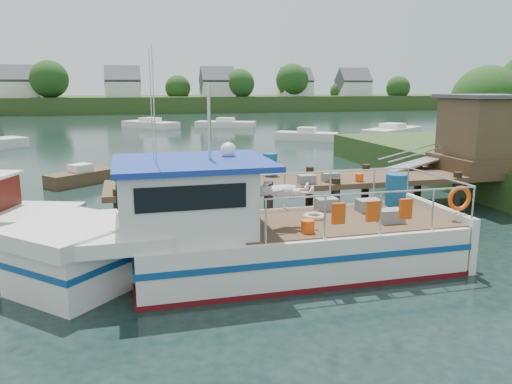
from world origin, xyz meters
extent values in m
plane|color=black|center=(0.00, 0.00, 0.00)|extent=(160.00, 160.00, 0.00)
cylinder|color=#332114|center=(14.00, 6.00, 1.52)|extent=(0.50, 0.50, 3.05)
sphere|color=#214618|center=(14.00, 6.00, 3.96)|extent=(3.90, 3.90, 3.90)
cube|color=#2D471D|center=(0.00, 84.00, 1.40)|extent=(140.00, 24.00, 3.00)
cylinder|color=#332114|center=(-17.00, 75.00, 2.40)|extent=(0.60, 0.60, 4.80)
sphere|color=#214618|center=(-17.00, 75.00, 5.95)|extent=(6.34, 6.34, 6.34)
cylinder|color=#332114|center=(-6.00, 77.00, 1.50)|extent=(0.60, 0.60, 3.00)
sphere|color=#214618|center=(-6.00, 77.00, 3.72)|extent=(3.96, 3.96, 3.96)
cylinder|color=#332114|center=(5.00, 79.00, 1.80)|extent=(0.60, 0.60, 3.60)
sphere|color=#214618|center=(5.00, 79.00, 4.46)|extent=(4.75, 4.75, 4.75)
cylinder|color=#332114|center=(16.00, 75.00, 2.10)|extent=(0.60, 0.60, 4.20)
sphere|color=#214618|center=(16.00, 75.00, 5.21)|extent=(5.54, 5.54, 5.54)
cylinder|color=#332114|center=(27.00, 77.00, 2.40)|extent=(0.60, 0.60, 4.80)
sphere|color=#214618|center=(27.00, 77.00, 5.95)|extent=(6.34, 6.34, 6.34)
cylinder|color=#332114|center=(38.00, 79.00, 1.50)|extent=(0.60, 0.60, 3.00)
sphere|color=#214618|center=(38.00, 79.00, 3.72)|extent=(3.96, 3.96, 3.96)
cylinder|color=#332114|center=(49.00, 75.00, 1.80)|extent=(0.60, 0.60, 3.60)
sphere|color=#214618|center=(49.00, 75.00, 4.46)|extent=(4.75, 4.75, 4.75)
cube|color=silver|center=(-22.00, 78.00, 4.00)|extent=(6.00, 5.00, 3.00)
cube|color=#47474C|center=(-22.00, 78.00, 5.90)|extent=(6.20, 5.09, 5.09)
cube|color=silver|center=(-5.00, 77.00, 4.00)|extent=(6.00, 5.00, 3.00)
cube|color=#47474C|center=(-5.00, 77.00, 5.90)|extent=(6.20, 5.09, 5.09)
cube|color=silver|center=(12.00, 76.00, 4.00)|extent=(6.00, 5.00, 3.00)
cube|color=#47474C|center=(12.00, 76.00, 5.90)|extent=(6.20, 5.09, 5.09)
cube|color=silver|center=(28.00, 78.00, 4.00)|extent=(6.00, 5.00, 3.00)
cube|color=#47474C|center=(28.00, 78.00, 5.90)|extent=(6.20, 5.09, 5.09)
cube|color=silver|center=(40.00, 77.00, 4.00)|extent=(6.00, 5.00, 3.00)
cube|color=#47474C|center=(40.00, 77.00, 5.90)|extent=(6.20, 5.09, 5.09)
cube|color=#4D3724|center=(2.00, 0.00, 1.30)|extent=(16.00, 3.00, 0.20)
cylinder|color=black|center=(-5.50, -1.30, 0.65)|extent=(0.32, 0.32, 1.90)
cylinder|color=black|center=(-5.50, 1.30, 0.65)|extent=(0.32, 0.32, 1.90)
cylinder|color=black|center=(-3.00, -1.30, 0.65)|extent=(0.32, 0.32, 1.90)
cylinder|color=black|center=(-3.00, 1.30, 0.65)|extent=(0.32, 0.32, 1.90)
cylinder|color=black|center=(-0.50, -1.30, 0.65)|extent=(0.32, 0.32, 1.90)
cylinder|color=black|center=(-0.50, 1.30, 0.65)|extent=(0.32, 0.32, 1.90)
cylinder|color=black|center=(2.00, -1.30, 0.65)|extent=(0.32, 0.32, 1.90)
cylinder|color=black|center=(2.00, 1.30, 0.65)|extent=(0.32, 0.32, 1.90)
cylinder|color=black|center=(4.50, -1.30, 0.65)|extent=(0.32, 0.32, 1.90)
cylinder|color=black|center=(4.50, 1.30, 0.65)|extent=(0.32, 0.32, 1.90)
cylinder|color=black|center=(7.00, -1.30, 0.65)|extent=(0.32, 0.32, 1.90)
cylinder|color=black|center=(7.00, 1.30, 0.65)|extent=(0.32, 0.32, 1.90)
cylinder|color=black|center=(9.50, -1.30, 0.65)|extent=(0.32, 0.32, 1.90)
cylinder|color=black|center=(9.50, 1.30, 0.65)|extent=(0.32, 0.32, 1.90)
cube|color=#4D3724|center=(9.00, 0.00, 1.70)|extent=(3.20, 3.00, 0.60)
cube|color=#4E3D2B|center=(9.00, 0.00, 3.10)|extent=(2.60, 2.60, 2.40)
cube|color=#47474C|center=(9.00, 0.00, 4.40)|extent=(3.00, 3.00, 0.15)
cube|color=#A5A8AD|center=(6.70, 0.90, 1.65)|extent=(3.34, 0.90, 0.79)
cylinder|color=silver|center=(6.70, 0.50, 2.15)|extent=(3.34, 0.05, 0.76)
cylinder|color=silver|center=(6.70, 1.30, 2.15)|extent=(3.34, 0.05, 0.76)
cube|color=slate|center=(1.00, -1.00, 1.56)|extent=(0.60, 0.40, 0.30)
cube|color=slate|center=(2.00, -0.80, 1.56)|extent=(0.60, 0.40, 0.30)
cylinder|color=#ED4A0D|center=(3.00, -1.10, 1.55)|extent=(0.30, 0.30, 0.28)
cylinder|color=navy|center=(0.20, 0.90, 1.84)|extent=(0.56, 0.56, 0.85)
cube|color=silver|center=(-0.99, -5.42, 0.63)|extent=(8.29, 3.32, 1.27)
cube|color=silver|center=(-6.52, -5.43, 0.63)|extent=(3.32, 3.32, 1.27)
cube|color=silver|center=(-6.52, -5.43, 1.44)|extent=(3.63, 3.63, 0.39)
cube|color=silver|center=(-5.41, -5.42, 1.40)|extent=(2.21, 3.15, 0.33)
cube|color=navy|center=(-0.99, -5.42, 0.80)|extent=(8.40, 3.37, 0.15)
cube|color=navy|center=(-6.52, -5.43, 0.80)|extent=(3.37, 3.37, 0.15)
cube|color=#560C11|center=(-0.99, -5.42, 0.06)|extent=(8.40, 3.34, 0.15)
cube|color=#4D3724|center=(0.33, -5.42, 1.28)|extent=(5.97, 2.99, 0.04)
cube|color=silver|center=(3.31, -5.42, 0.75)|extent=(0.22, 3.31, 1.49)
cube|color=silver|center=(-3.87, -5.42, 2.10)|extent=(3.09, 2.87, 1.66)
cube|color=black|center=(-3.86, -6.87, 2.43)|extent=(2.43, 0.05, 0.55)
cube|color=black|center=(-3.87, -3.98, 2.43)|extent=(2.43, 0.05, 0.55)
cube|color=black|center=(-5.42, -5.42, 2.43)|extent=(0.05, 1.99, 0.55)
cube|color=#19339C|center=(-3.64, -5.42, 2.98)|extent=(3.76, 3.21, 0.13)
cylinder|color=silver|center=(-3.20, -5.42, 3.92)|extent=(0.09, 0.09, 1.77)
cylinder|color=silver|center=(-4.53, -5.98, 4.36)|extent=(0.03, 0.03, 2.65)
cylinder|color=silver|center=(-4.53, -4.87, 4.36)|extent=(0.03, 0.03, 2.65)
sphere|color=silver|center=(-2.65, -4.98, 3.20)|extent=(0.40, 0.40, 0.40)
cylinder|color=silver|center=(0.50, -6.94, 2.32)|extent=(5.52, 0.05, 0.05)
cylinder|color=silver|center=(0.49, -3.90, 2.32)|extent=(5.52, 0.05, 0.05)
cylinder|color=silver|center=(3.29, -5.42, 2.32)|extent=(0.05, 3.04, 0.05)
cylinder|color=silver|center=(-2.21, -6.95, 1.79)|extent=(0.05, 0.05, 1.05)
cylinder|color=silver|center=(-2.21, -3.90, 1.79)|extent=(0.05, 0.05, 1.05)
cylinder|color=silver|center=(-0.77, -6.94, 1.79)|extent=(0.05, 0.05, 1.05)
cylinder|color=silver|center=(-0.78, -3.90, 1.79)|extent=(0.05, 0.05, 1.05)
cylinder|color=silver|center=(0.66, -6.94, 1.79)|extent=(0.05, 0.05, 1.05)
cylinder|color=silver|center=(0.66, -3.89, 1.79)|extent=(0.05, 0.05, 1.05)
cylinder|color=silver|center=(2.10, -6.94, 1.79)|extent=(0.05, 0.05, 1.05)
cylinder|color=silver|center=(2.10, -3.89, 1.79)|extent=(0.05, 0.05, 1.05)
cylinder|color=silver|center=(3.26, -6.94, 1.79)|extent=(0.05, 0.05, 1.05)
cylinder|color=silver|center=(3.26, -3.89, 1.79)|extent=(0.05, 0.05, 1.05)
cube|color=slate|center=(1.44, -6.08, 1.47)|extent=(0.66, 0.44, 0.35)
cube|color=slate|center=(1.43, -4.87, 1.47)|extent=(0.66, 0.44, 0.35)
cube|color=slate|center=(0.33, -4.43, 1.47)|extent=(0.61, 0.42, 0.35)
cylinder|color=navy|center=(2.54, -4.42, 1.77)|extent=(0.62, 0.62, 0.97)
cylinder|color=#ED4A0D|center=(-0.99, -6.41, 1.45)|extent=(0.33, 0.33, 0.33)
torus|color=#BFB28C|center=(-0.33, -5.20, 1.35)|extent=(0.62, 0.62, 0.13)
torus|color=#ED4A0D|center=(3.34, -6.30, 1.88)|extent=(0.68, 0.11, 0.68)
cube|color=#ED4A0D|center=(-0.44, -6.97, 1.88)|extent=(0.31, 0.11, 0.50)
cube|color=#ED4A0D|center=(0.44, -6.96, 1.88)|extent=(0.31, 0.11, 0.50)
cube|color=#ED4A0D|center=(1.33, -6.96, 1.88)|extent=(0.31, 0.11, 0.50)
imported|color=silver|center=(-1.66, -5.75, 2.24)|extent=(0.46, 0.71, 1.94)
cube|color=#4D3724|center=(-7.40, 8.47, 0.32)|extent=(3.44, 3.11, 0.64)
cube|color=silver|center=(-7.40, 8.47, 0.80)|extent=(1.28, 1.26, 0.41)
cube|color=silver|center=(6.38, 40.50, 0.37)|extent=(7.28, 4.94, 0.74)
cube|color=silver|center=(6.38, 40.50, 0.94)|extent=(2.44, 2.30, 0.48)
cube|color=silver|center=(10.60, 24.62, 0.38)|extent=(5.53, 4.59, 0.76)
cube|color=silver|center=(10.60, 24.62, 0.96)|extent=(1.99, 1.94, 0.49)
cube|color=silver|center=(20.28, 26.61, 0.39)|extent=(7.98, 6.62, 0.78)
cube|color=silver|center=(20.28, 26.61, 0.99)|extent=(2.87, 2.79, 0.50)
cube|color=silver|center=(-2.22, 42.03, 0.39)|extent=(6.54, 7.11, 0.78)
cube|color=silver|center=(-2.22, 42.03, 0.98)|extent=(2.63, 2.67, 0.50)
camera|label=1|loc=(-5.20, -17.41, 4.80)|focal=35.00mm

